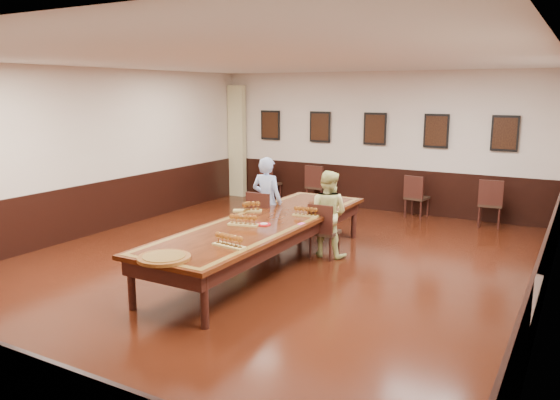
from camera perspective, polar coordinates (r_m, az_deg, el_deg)
The scene contains 24 objects.
floor at distance 8.78m, azimuth -1.62°, elevation -7.03°, with size 8.00×10.00×0.02m, color black.
ceiling at distance 8.35m, azimuth -1.75°, elevation 14.44°, with size 8.00×10.00×0.02m, color white.
wall_back at distance 12.94m, azimuth 9.95°, elevation 6.03°, with size 8.00×0.02×3.20m, color beige.
wall_left at distance 11.03m, azimuth -19.87°, elevation 4.64°, with size 0.02×10.00×3.20m, color beige.
wall_right at distance 7.23m, azimuth 26.65°, elevation 0.91°, with size 0.02×10.00×3.20m, color beige.
chair_man at distance 9.81m, azimuth -1.68°, elevation -1.95°, with size 0.47×0.51×1.01m, color black, non-canonical shape.
chair_woman at distance 9.17m, azimuth 4.70°, elevation -3.16°, with size 0.44×0.48×0.94m, color black, non-canonical shape.
spare_chair_a at distance 13.97m, azimuth -0.97°, elevation 1.83°, with size 0.42×0.46×0.90m, color black, non-canonical shape.
spare_chair_b at distance 13.28m, azimuth 3.96°, elevation 1.54°, with size 0.47×0.51×1.01m, color black, non-canonical shape.
spare_chair_c at distance 12.41m, azimuth 14.12°, elevation 0.39°, with size 0.44×0.48×0.95m, color black, non-canonical shape.
spare_chair_d at distance 12.03m, azimuth 21.13°, elevation -0.26°, with size 0.47×0.51×1.00m, color black, non-canonical shape.
person_man at distance 9.83m, azimuth -1.37°, elevation -0.13°, with size 0.59×0.39×1.61m, color #5177CB.
person_woman at distance 9.20m, azimuth 4.98°, elevation -1.43°, with size 0.73×0.57×1.46m, color #DCDD8A.
pink_phone at distance 8.38m, azimuth 2.23°, elevation -2.50°, with size 0.07×0.14×0.01m, color #F150A4.
curtain at distance 14.48m, azimuth -4.51°, elevation 6.12°, with size 0.45×0.18×2.90m, color #C7C088.
wainscoting at distance 8.64m, azimuth -1.64°, elevation -3.82°, with size 8.00×10.00×1.00m.
conference_table at distance 8.61m, azimuth -1.64°, elevation -3.11°, with size 1.40×5.00×0.76m.
posters at distance 12.85m, azimuth 9.89°, elevation 7.34°, with size 6.14×0.04×0.74m.
flight_a at distance 9.22m, azimuth -3.25°, elevation -0.73°, with size 0.50×0.35×0.18m.
flight_b at distance 8.88m, azimuth 2.69°, elevation -1.25°, with size 0.44×0.18×0.16m.
flight_c at distance 8.28m, azimuth -3.86°, elevation -2.15°, with size 0.49×0.24×0.18m.
flight_d at distance 7.16m, azimuth -5.35°, elevation -4.28°, with size 0.50×0.21×0.18m.
red_plate_grp at distance 8.31m, azimuth -1.70°, elevation -2.57°, with size 0.21×0.21×0.03m.
carved_platter at distance 6.78m, azimuth -12.03°, elevation -5.93°, with size 0.78×0.78×0.05m.
Camera 1 is at (4.32, -7.13, 2.76)m, focal length 35.00 mm.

